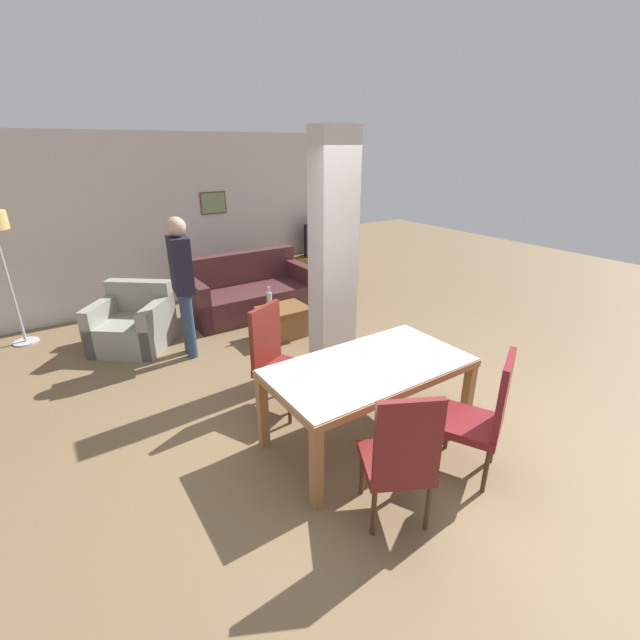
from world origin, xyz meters
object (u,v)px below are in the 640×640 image
Objects in this scene: dining_table at (369,379)px; bottle at (269,299)px; sofa at (250,294)px; tv_stand at (318,267)px; dining_chair_near_right at (483,413)px; dining_chair_far_left at (276,356)px; standing_person at (182,278)px; tv_screen at (318,238)px; coffee_table at (284,321)px; armchair at (134,326)px; dining_chair_near_left at (400,456)px.

dining_table is 2.57m from bottle.
sofa is 2.10m from tv_stand.
dining_chair_far_left is at bearing 89.34° from dining_chair_near_right.
dining_table is 1.01× the size of standing_person.
tv_screen is (2.39, 4.40, 0.22)m from dining_table.
tv_screen is 3.68m from standing_person.
dining_chair_far_left reaches higher than coffee_table.
tv_stand is (2.04, 1.86, -0.28)m from bottle.
dining_table is 1.46× the size of armchair.
dining_chair_far_left is at bearing 117.21° from dining_chair_near_left.
sofa is 6.75× the size of bottle.
dining_chair_near_left reaches higher than sofa.
standing_person reaches higher than sofa.
armchair is 4.23× the size of bottle.
sofa is (0.93, 2.60, -0.27)m from dining_chair_far_left.
standing_person is (-1.14, 0.02, 0.48)m from bottle.
bottle is (0.35, 2.54, -0.08)m from dining_table.
dining_chair_near_left is at bearing 40.32° from tv_screen.
dining_chair_near_left is 5.98m from tv_stand.
dining_chair_near_left is at bearing -103.10° from bottle.
dining_table is 1.64× the size of dining_chair_near_left.
dining_chair_near_left reaches higher than coffee_table.
armchair is 3.89m from tv_stand.
standing_person is (-3.18, -1.84, 0.76)m from tv_stand.
coffee_table is at bearing 90.00° from standing_person.
sofa reaches higher than tv_stand.
tv_stand reaches higher than coffee_table.
coffee_table is at bearing 89.76° from sofa.
dining_chair_near_left is at bearing 152.63° from dining_chair_near_right.
dining_table is at bearing 24.64° from standing_person.
tv_stand is (1.91, 2.01, 0.04)m from coffee_table.
dining_chair_near_left is at bearing -118.29° from tv_stand.
dining_table is at bearing 90.00° from dining_chair_near_left.
armchair is 1.12m from standing_person.
sofa is (0.49, 3.50, -0.30)m from dining_table.
tv_screen is at bearing 46.47° from coffee_table.
dining_chair_near_right is 3.40m from bottle.
dining_chair_near_left reaches higher than dining_table.
dining_chair_far_left is 1.79m from coffee_table.
armchair is (-1.81, -0.27, -0.02)m from sofa.
bottle is at bearing -163.76° from armchair.
bottle is (-0.09, 3.40, -0.04)m from dining_chair_near_right.
sofa is at bearing -135.51° from dining_chair_far_left.
tv_stand is 0.57m from tv_screen.
tv_screen is 0.44× the size of standing_person.
armchair is at bearing -3.90° from tv_screen.
tv_stand is at bearing 127.54° from standing_person.
dining_chair_near_left is 1.65× the size of coffee_table.
dining_chair_near_left is at bearing 140.84° from armchair.
dining_chair_far_left is 1.82m from bottle.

